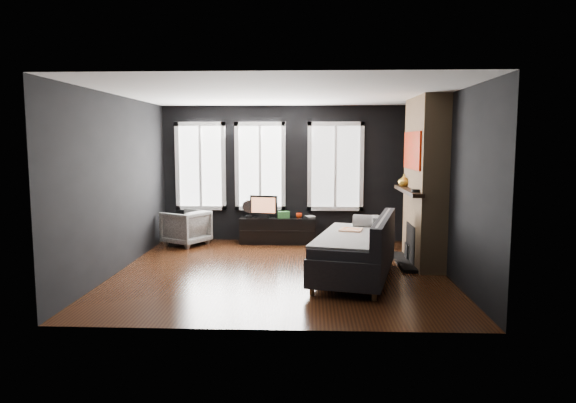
{
  "coord_description": "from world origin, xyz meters",
  "views": [
    {
      "loc": [
        0.45,
        -7.75,
        1.99
      ],
      "look_at": [
        0.1,
        0.3,
        1.05
      ],
      "focal_mm": 32.0,
      "sensor_mm": 36.0,
      "label": 1
    }
  ],
  "objects_px": {
    "sofa": "(355,247)",
    "monitor": "(264,205)",
    "mug": "(299,215)",
    "book": "(306,211)",
    "media_console": "(278,230)",
    "armchair": "(186,226)",
    "mantel_vase": "(404,181)"
  },
  "relations": [
    {
      "from": "media_console",
      "to": "monitor",
      "type": "bearing_deg",
      "value": -173.2
    },
    {
      "from": "media_console",
      "to": "mantel_vase",
      "type": "distance_m",
      "value": 2.74
    },
    {
      "from": "sofa",
      "to": "mug",
      "type": "height_order",
      "value": "sofa"
    },
    {
      "from": "mug",
      "to": "book",
      "type": "height_order",
      "value": "book"
    },
    {
      "from": "mug",
      "to": "mantel_vase",
      "type": "relative_size",
      "value": 0.57
    },
    {
      "from": "monitor",
      "to": "mantel_vase",
      "type": "distance_m",
      "value": 2.81
    },
    {
      "from": "sofa",
      "to": "media_console",
      "type": "relative_size",
      "value": 1.47
    },
    {
      "from": "media_console",
      "to": "sofa",
      "type": "bearing_deg",
      "value": -64.8
    },
    {
      "from": "armchair",
      "to": "monitor",
      "type": "xyz_separation_m",
      "value": [
        1.49,
        0.24,
        0.39
      ]
    },
    {
      "from": "sofa",
      "to": "mantel_vase",
      "type": "distance_m",
      "value": 1.92
    },
    {
      "from": "sofa",
      "to": "monitor",
      "type": "height_order",
      "value": "monitor"
    },
    {
      "from": "monitor",
      "to": "armchair",
      "type": "bearing_deg",
      "value": -160.56
    },
    {
      "from": "sofa",
      "to": "monitor",
      "type": "distance_m",
      "value": 3.02
    },
    {
      "from": "book",
      "to": "mantel_vase",
      "type": "relative_size",
      "value": 1.06
    },
    {
      "from": "monitor",
      "to": "book",
      "type": "bearing_deg",
      "value": 18.68
    },
    {
      "from": "media_console",
      "to": "mantel_vase",
      "type": "height_order",
      "value": "mantel_vase"
    },
    {
      "from": "armchair",
      "to": "mug",
      "type": "relative_size",
      "value": 6.26
    },
    {
      "from": "book",
      "to": "sofa",
      "type": "bearing_deg",
      "value": -74.92
    },
    {
      "from": "monitor",
      "to": "sofa",
      "type": "bearing_deg",
      "value": -48.29
    },
    {
      "from": "armchair",
      "to": "media_console",
      "type": "relative_size",
      "value": 0.5
    },
    {
      "from": "sofa",
      "to": "monitor",
      "type": "bearing_deg",
      "value": 134.73
    },
    {
      "from": "sofa",
      "to": "mantel_vase",
      "type": "bearing_deg",
      "value": 69.96
    },
    {
      "from": "armchair",
      "to": "mug",
      "type": "xyz_separation_m",
      "value": [
        2.18,
        0.23,
        0.2
      ]
    },
    {
      "from": "mantel_vase",
      "to": "book",
      "type": "bearing_deg",
      "value": 143.13
    },
    {
      "from": "sofa",
      "to": "media_console",
      "type": "xyz_separation_m",
      "value": [
        -1.28,
        2.61,
        -0.21
      ]
    },
    {
      "from": "monitor",
      "to": "book",
      "type": "xyz_separation_m",
      "value": [
        0.83,
        0.12,
        -0.14
      ]
    },
    {
      "from": "media_console",
      "to": "mug",
      "type": "distance_m",
      "value": 0.52
    },
    {
      "from": "armchair",
      "to": "media_console",
      "type": "xyz_separation_m",
      "value": [
        1.77,
        0.27,
        -0.12
      ]
    },
    {
      "from": "book",
      "to": "mug",
      "type": "bearing_deg",
      "value": -138.71
    },
    {
      "from": "armchair",
      "to": "book",
      "type": "distance_m",
      "value": 2.37
    },
    {
      "from": "armchair",
      "to": "book",
      "type": "bearing_deg",
      "value": 128.83
    },
    {
      "from": "monitor",
      "to": "book",
      "type": "height_order",
      "value": "monitor"
    }
  ]
}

